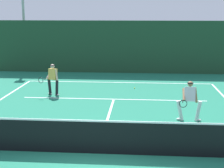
{
  "coord_description": "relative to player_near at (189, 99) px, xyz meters",
  "views": [
    {
      "loc": [
        1.25,
        -9.7,
        4.15
      ],
      "look_at": [
        0.02,
        5.31,
        1.0
      ],
      "focal_mm": 56.43,
      "sensor_mm": 36.0,
      "label": 1
    }
  ],
  "objects": [
    {
      "name": "player_far",
      "position": [
        -6.22,
        3.71,
        0.01
      ],
      "size": [
        0.99,
        0.82,
        1.57
      ],
      "rotation": [
        0.0,
        0.0,
        2.69
      ],
      "color": "black",
      "rests_on": "ground_plane"
    },
    {
      "name": "ground_plane",
      "position": [
        -3.12,
        -3.44,
        -0.85
      ],
      "size": [
        80.0,
        80.0,
        0.0
      ],
      "primitive_type": "plane",
      "color": "#20785A"
    },
    {
      "name": "back_fence_windscreen",
      "position": [
        -3.12,
        10.43,
        0.91
      ],
      "size": [
        17.75,
        0.12,
        3.51
      ],
      "primitive_type": "cube",
      "color": "#1C3E27",
      "rests_on": "ground_plane"
    },
    {
      "name": "player_near",
      "position": [
        0.0,
        0.0,
        0.0
      ],
      "size": [
        0.98,
        0.88,
        1.55
      ],
      "rotation": [
        0.0,
        0.0,
        3.09
      ],
      "color": "silver",
      "rests_on": "ground_plane"
    },
    {
      "name": "court_line_baseline_far",
      "position": [
        -3.12,
        7.1,
        -0.85
      ],
      "size": [
        10.74,
        0.1,
        0.01
      ],
      "primitive_type": "cube",
      "color": "white",
      "rests_on": "ground_plane"
    },
    {
      "name": "court_line_centre",
      "position": [
        -3.12,
        -0.24,
        -0.85
      ],
      "size": [
        0.1,
        6.4,
        0.01
      ],
      "primitive_type": "cube",
      "color": "white",
      "rests_on": "ground_plane"
    },
    {
      "name": "tennis_net",
      "position": [
        -3.12,
        -3.44,
        -0.32
      ],
      "size": [
        11.76,
        0.09,
        1.08
      ],
      "color": "#1E4723",
      "rests_on": "ground_plane"
    },
    {
      "name": "light_pole",
      "position": [
        -10.36,
        12.11,
        3.69
      ],
      "size": [
        0.55,
        0.44,
        7.4
      ],
      "color": "#9EA39E",
      "rests_on": "ground_plane"
    },
    {
      "name": "court_line_service",
      "position": [
        -3.12,
        3.1,
        -0.85
      ],
      "size": [
        8.75,
        0.1,
        0.01
      ],
      "primitive_type": "cube",
      "color": "white",
      "rests_on": "ground_plane"
    },
    {
      "name": "tennis_ball",
      "position": [
        -2.18,
        5.5,
        -0.82
      ],
      "size": [
        0.07,
        0.07,
        0.07
      ],
      "primitive_type": "sphere",
      "color": "#D1E033",
      "rests_on": "ground_plane"
    }
  ]
}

